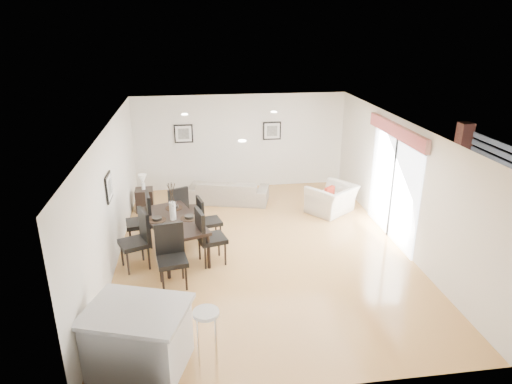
{
  "coord_description": "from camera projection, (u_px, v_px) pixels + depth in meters",
  "views": [
    {
      "loc": [
        -1.33,
        -8.62,
        4.64
      ],
      "look_at": [
        -0.06,
        0.4,
        1.17
      ],
      "focal_mm": 32.0,
      "sensor_mm": 36.0,
      "label": 1
    }
  ],
  "objects": [
    {
      "name": "ground",
      "position": [
        262.0,
        249.0,
        9.8
      ],
      "size": [
        8.0,
        8.0,
        0.0
      ],
      "primitive_type": "plane",
      "color": "#BA844C",
      "rests_on": "ground"
    },
    {
      "name": "wall_right",
      "position": [
        401.0,
        184.0,
        9.72
      ],
      "size": [
        0.04,
        8.0,
        2.7
      ],
      "primitive_type": "cube",
      "color": "white",
      "rests_on": "ground"
    },
    {
      "name": "kitchen_island",
      "position": [
        139.0,
        337.0,
        6.35
      ],
      "size": [
        1.63,
        1.44,
        0.96
      ],
      "rotation": [
        0.0,
        0.0,
        -0.33
      ],
      "color": "silver",
      "rests_on": "ground"
    },
    {
      "name": "coffee_table",
      "position": [
        183.0,
        216.0,
        11.03
      ],
      "size": [
        0.94,
        0.6,
        0.37
      ],
      "primitive_type": "cube",
      "rotation": [
        0.0,
        0.0,
        -0.05
      ],
      "color": "black",
      "rests_on": "ground"
    },
    {
      "name": "dining_chair_efar",
      "position": [
        206.0,
        218.0,
        9.93
      ],
      "size": [
        0.57,
        0.57,
        1.05
      ],
      "rotation": [
        0.0,
        0.0,
        1.81
      ],
      "color": "black",
      "rests_on": "ground"
    },
    {
      "name": "courtyard",
      "position": [
        507.0,
        182.0,
        11.08
      ],
      "size": [
        6.0,
        6.0,
        2.0
      ],
      "color": "gray",
      "rests_on": "ground"
    },
    {
      "name": "dining_chair_enear",
      "position": [
        207.0,
        234.0,
        9.03
      ],
      "size": [
        0.64,
        0.64,
        1.18
      ],
      "rotation": [
        0.0,
        0.0,
        1.82
      ],
      "color": "black",
      "rests_on": "ground"
    },
    {
      "name": "framed_print_left_wall",
      "position": [
        109.0,
        187.0,
        8.65
      ],
      "size": [
        0.04,
        0.52,
        0.52
      ],
      "rotation": [
        0.0,
        0.0,
        1.57
      ],
      "color": "black",
      "rests_on": "wall_left"
    },
    {
      "name": "dining_chair_wnear",
      "position": [
        139.0,
        236.0,
        8.91
      ],
      "size": [
        0.69,
        0.69,
        1.18
      ],
      "rotation": [
        0.0,
        0.0,
        -1.18
      ],
      "color": "black",
      "rests_on": "ground"
    },
    {
      "name": "sofa",
      "position": [
        228.0,
        191.0,
        12.26
      ],
      "size": [
        2.26,
        1.36,
        0.62
      ],
      "primitive_type": "imported",
      "rotation": [
        0.0,
        0.0,
        2.87
      ],
      "color": "#A09281",
      "rests_on": "ground"
    },
    {
      "name": "dining_table",
      "position": [
        174.0,
        223.0,
        9.38
      ],
      "size": [
        1.52,
        2.1,
        0.79
      ],
      "rotation": [
        0.0,
        0.0,
        0.34
      ],
      "color": "black",
      "rests_on": "ground"
    },
    {
      "name": "courtyard_plant_b",
      "position": [
        476.0,
        201.0,
        11.39
      ],
      "size": [
        0.54,
        0.54,
        0.74
      ],
      "primitive_type": "imported",
      "rotation": [
        0.0,
        0.0,
        0.36
      ],
      "color": "#365A26",
      "rests_on": "ground"
    },
    {
      "name": "ceiling",
      "position": [
        262.0,
        126.0,
        8.84
      ],
      "size": [
        6.0,
        8.0,
        0.02
      ],
      "primitive_type": "cube",
      "color": "white",
      "rests_on": "wall_back"
    },
    {
      "name": "bar_stool",
      "position": [
        206.0,
        318.0,
        6.4
      ],
      "size": [
        0.38,
        0.38,
        0.82
      ],
      "color": "silver",
      "rests_on": "ground"
    },
    {
      "name": "side_table",
      "position": [
        145.0,
        200.0,
        11.7
      ],
      "size": [
        0.45,
        0.45,
        0.58
      ],
      "primitive_type": "cube",
      "rotation": [
        0.0,
        0.0,
        0.03
      ],
      "color": "black",
      "rests_on": "ground"
    },
    {
      "name": "dining_chair_wfar",
      "position": [
        143.0,
        217.0,
        9.77
      ],
      "size": [
        0.61,
        0.61,
        1.18
      ],
      "rotation": [
        0.0,
        0.0,
        -1.41
      ],
      "color": "black",
      "rests_on": "ground"
    },
    {
      "name": "dining_chair_foot",
      "position": [
        177.0,
        206.0,
        10.52
      ],
      "size": [
        0.64,
        0.64,
        1.07
      ],
      "rotation": [
        0.0,
        0.0,
        3.57
      ],
      "color": "black",
      "rests_on": "ground"
    },
    {
      "name": "armchair",
      "position": [
        332.0,
        199.0,
        11.57
      ],
      "size": [
        1.46,
        1.43,
        0.72
      ],
      "primitive_type": "imported",
      "rotation": [
        0.0,
        0.0,
        3.79
      ],
      "color": "beige",
      "rests_on": "ground"
    },
    {
      "name": "dining_chair_head",
      "position": [
        171.0,
        252.0,
        8.32
      ],
      "size": [
        0.61,
        0.61,
        1.18
      ],
      "rotation": [
        0.0,
        0.0,
        0.16
      ],
      "color": "black",
      "rests_on": "ground"
    },
    {
      "name": "sliding_door",
      "position": [
        394.0,
        166.0,
        9.87
      ],
      "size": [
        0.12,
        2.7,
        2.57
      ],
      "color": "white",
      "rests_on": "wall_right"
    },
    {
      "name": "framed_print_back_right",
      "position": [
        272.0,
        131.0,
        13.01
      ],
      "size": [
        0.52,
        0.04,
        0.52
      ],
      "color": "black",
      "rests_on": "wall_back"
    },
    {
      "name": "wall_front",
      "position": [
        311.0,
        304.0,
        5.62
      ],
      "size": [
        6.0,
        0.04,
        2.7
      ],
      "primitive_type": "cube",
      "color": "white",
      "rests_on": "ground"
    },
    {
      "name": "framed_print_back_left",
      "position": [
        184.0,
        134.0,
        12.68
      ],
      "size": [
        0.52,
        0.04,
        0.52
      ],
      "color": "black",
      "rests_on": "wall_back"
    },
    {
      "name": "wall_left",
      "position": [
        111.0,
        198.0,
        8.93
      ],
      "size": [
        0.04,
        8.0,
        2.7
      ],
      "primitive_type": "cube",
      "color": "white",
      "rests_on": "ground"
    },
    {
      "name": "vase",
      "position": [
        172.0,
        205.0,
        9.24
      ],
      "size": [
        1.03,
        1.57,
        0.8
      ],
      "color": "white",
      "rests_on": "dining_table"
    },
    {
      "name": "table_lamp",
      "position": [
        143.0,
        180.0,
        11.51
      ],
      "size": [
        0.21,
        0.21,
        0.4
      ],
      "color": "white",
      "rests_on": "side_table"
    },
    {
      "name": "cushion",
      "position": [
        329.0,
        193.0,
        11.39
      ],
      "size": [
        0.31,
        0.27,
        0.32
      ],
      "primitive_type": "cube",
      "rotation": [
        0.0,
        0.0,
        3.8
      ],
      "color": "#A12414",
      "rests_on": "armchair"
    },
    {
      "name": "wall_back",
      "position": [
        241.0,
        142.0,
        13.03
      ],
      "size": [
        6.0,
        0.04,
        2.7
      ],
      "primitive_type": "cube",
      "color": "white",
      "rests_on": "ground"
    }
  ]
}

